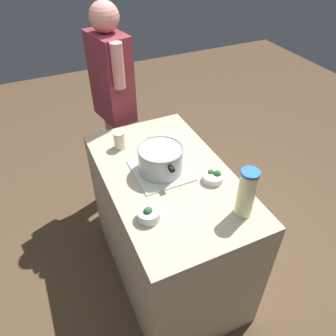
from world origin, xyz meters
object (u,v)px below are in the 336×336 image
Objects in this scene: cooking_pot at (161,159)px; person_cook at (115,108)px; lemonade_pitcher at (246,193)px; mason_jar at (119,140)px; broccoli_bowl_front at (213,177)px; broccoli_bowl_center at (148,214)px.

person_cook is (0.84, 0.02, -0.09)m from cooking_pot.
lemonade_pitcher is 2.46× the size of mason_jar.
person_cook reaches higher than broccoli_bowl_front.
mason_jar is 0.07× the size of person_cook.
mason_jar is at bearing 25.69° from lemonade_pitcher.
person_cook is (1.32, 0.27, -0.14)m from lemonade_pitcher.
cooking_pot is at bearing -156.28° from mason_jar.
broccoli_bowl_center is at bearing 174.54° from mason_jar.
broccoli_bowl_front is (0.28, 0.01, -0.11)m from lemonade_pitcher.
mason_jar reaches higher than broccoli_bowl_center.
lemonade_pitcher reaches higher than cooking_pot.
broccoli_bowl_front is 1.01× the size of broccoli_bowl_center.
broccoli_bowl_front is 1.07m from person_cook.
person_cook reaches higher than mason_jar.
mason_jar is 0.65m from broccoli_bowl_front.
mason_jar reaches higher than broccoli_bowl_front.
person_cook is at bearing -9.07° from broccoli_bowl_center.
person_cook reaches higher than broccoli_bowl_center.
cooking_pot is 2.98× the size of mason_jar.
cooking_pot is at bearing 49.99° from broccoli_bowl_front.
person_cook is (1.04, 0.26, -0.02)m from broccoli_bowl_front.
broccoli_bowl_front is at bearing -144.05° from mason_jar.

